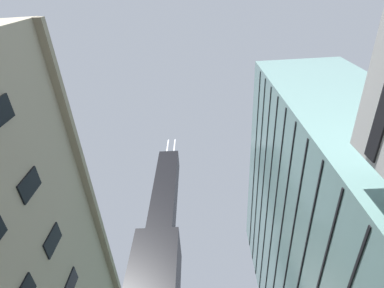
# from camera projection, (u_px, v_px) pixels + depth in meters

# --- Properties ---
(glass_office_midrise) EXTENTS (15.78, 44.29, 57.08)m
(glass_office_midrise) POSITION_uv_depth(u_px,v_px,m) (341.00, 269.00, 40.88)
(glass_office_midrise) COLOR gray
(glass_office_midrise) RESTS_ON ground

